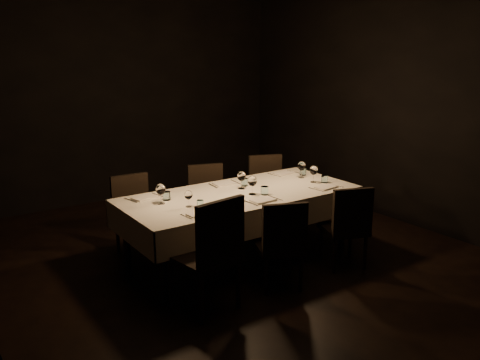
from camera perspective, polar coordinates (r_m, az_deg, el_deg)
room at (r=5.20m, az=0.00°, el=6.40°), size 5.01×6.01×3.01m
dining_table at (r=5.38m, az=0.00°, el=-2.20°), size 2.52×1.12×0.76m
chair_near_left at (r=4.38m, az=-3.30°, el=-7.92°), size 0.57×0.57×1.04m
place_setting_near_left at (r=4.82m, az=-5.18°, el=-2.55°), size 0.30×0.39×0.16m
chair_near_center at (r=4.80m, az=4.65°, el=-6.80°), size 0.55×0.55×0.89m
place_setting_near_center at (r=5.21m, az=2.08°, el=-1.01°), size 0.36×0.42×0.20m
chair_near_right at (r=5.36m, az=11.97°, el=-4.75°), size 0.55×0.55×0.89m
place_setting_near_right at (r=5.75m, az=8.96°, el=0.29°), size 0.36×0.41×0.19m
chair_far_left at (r=5.75m, az=-11.82°, el=-3.41°), size 0.44×0.44×0.89m
place_setting_far_left at (r=5.11m, az=-9.29°, el=-1.51°), size 0.38×0.42×0.20m
chair_far_center at (r=6.11m, az=-3.66°, el=-2.03°), size 0.54×0.54×0.89m
place_setting_far_center at (r=5.57m, az=-0.35°, el=0.00°), size 0.35×0.41×0.19m
chair_far_right at (r=6.53m, az=3.08°, el=-0.83°), size 0.56×0.56×0.91m
place_setting_far_right at (r=6.08m, az=6.35°, el=1.16°), size 0.36×0.41×0.19m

